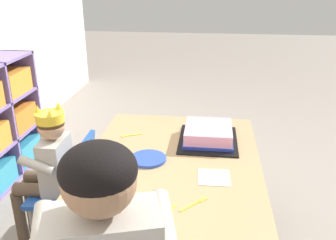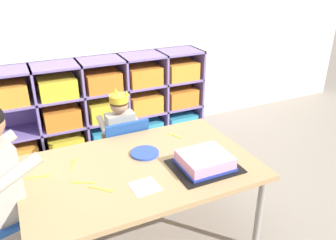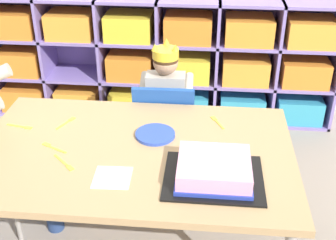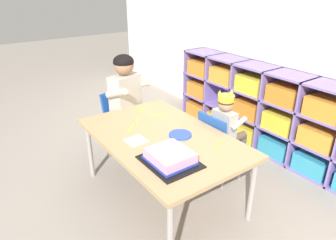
# 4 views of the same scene
# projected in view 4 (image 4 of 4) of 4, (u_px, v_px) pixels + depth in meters

# --- Properties ---
(ground) EXTENTS (16.00, 16.00, 0.00)m
(ground) POSITION_uv_depth(u_px,v_px,m) (163.00, 195.00, 2.64)
(ground) COLOR gray
(classroom_back_wall) EXTENTS (6.69, 0.10, 2.86)m
(classroom_back_wall) POSITION_uv_depth(u_px,v_px,m) (302.00, 9.00, 2.88)
(classroom_back_wall) COLOR silver
(classroom_back_wall) RESTS_ON ground
(storage_cubby_shelf) EXTENTS (2.44, 0.34, 0.87)m
(storage_cubby_shelf) POSITION_uv_depth(u_px,v_px,m) (269.00, 113.00, 3.21)
(storage_cubby_shelf) COLOR #7F6BB2
(storage_cubby_shelf) RESTS_ON ground
(activity_table) EXTENTS (1.36, 0.86, 0.57)m
(activity_table) POSITION_uv_depth(u_px,v_px,m) (162.00, 141.00, 2.41)
(activity_table) COLOR tan
(activity_table) RESTS_ON ground
(classroom_chair_blue) EXTENTS (0.35, 0.31, 0.65)m
(classroom_chair_blue) POSITION_uv_depth(u_px,v_px,m) (218.00, 141.00, 2.70)
(classroom_chair_blue) COLOR #1E4CA8
(classroom_chair_blue) RESTS_ON ground
(child_with_crown) EXTENTS (0.30, 0.31, 0.84)m
(child_with_crown) POSITION_uv_depth(u_px,v_px,m) (227.00, 124.00, 2.70)
(child_with_crown) COLOR #B2ADA3
(child_with_crown) RESTS_ON ground
(classroom_chair_adult_side) EXTENTS (0.44, 0.45, 0.68)m
(classroom_chair_adult_side) POSITION_uv_depth(u_px,v_px,m) (123.00, 115.00, 3.08)
(classroom_chair_adult_side) COLOR #1E4CA8
(classroom_chair_adult_side) RESTS_ON ground
(adult_helper_seated) EXTENTS (0.47, 0.46, 1.06)m
(adult_helper_seated) POSITION_uv_depth(u_px,v_px,m) (130.00, 97.00, 2.93)
(adult_helper_seated) COLOR #B2ADA3
(adult_helper_seated) RESTS_ON ground
(birthday_cake_on_tray) EXTENTS (0.38, 0.32, 0.09)m
(birthday_cake_on_tray) POSITION_uv_depth(u_px,v_px,m) (170.00, 158.00, 2.04)
(birthday_cake_on_tray) COLOR black
(birthday_cake_on_tray) RESTS_ON activity_table
(paper_plate_stack) EXTENTS (0.18, 0.18, 0.01)m
(paper_plate_stack) POSITION_uv_depth(u_px,v_px,m) (180.00, 135.00, 2.40)
(paper_plate_stack) COLOR blue
(paper_plate_stack) RESTS_ON activity_table
(paper_napkin_square) EXTENTS (0.15, 0.15, 0.00)m
(paper_napkin_square) POSITION_uv_depth(u_px,v_px,m) (136.00, 141.00, 2.33)
(paper_napkin_square) COLOR white
(paper_napkin_square) RESTS_ON activity_table
(fork_beside_plate_stack) EXTENTS (0.11, 0.11, 0.00)m
(fork_beside_plate_stack) POSITION_uv_depth(u_px,v_px,m) (131.00, 128.00, 2.52)
(fork_beside_plate_stack) COLOR yellow
(fork_beside_plate_stack) RESTS_ON activity_table
(fork_at_table_front_edge) EXTENTS (0.13, 0.07, 0.00)m
(fork_at_table_front_edge) POSITION_uv_depth(u_px,v_px,m) (137.00, 121.00, 2.64)
(fork_at_table_front_edge) COLOR yellow
(fork_at_table_front_edge) RESTS_ON activity_table
(fork_near_child_seat) EXTENTS (0.07, 0.12, 0.00)m
(fork_near_child_seat) POSITION_uv_depth(u_px,v_px,m) (158.00, 115.00, 2.76)
(fork_near_child_seat) COLOR yellow
(fork_near_child_seat) RESTS_ON activity_table
(fork_by_napkin) EXTENTS (0.07, 0.12, 0.00)m
(fork_by_napkin) POSITION_uv_depth(u_px,v_px,m) (219.00, 144.00, 2.28)
(fork_by_napkin) COLOR yellow
(fork_by_napkin) RESTS_ON activity_table
(fork_near_cake_tray) EXTENTS (0.13, 0.04, 0.00)m
(fork_near_cake_tray) POSITION_uv_depth(u_px,v_px,m) (141.00, 109.00, 2.88)
(fork_near_cake_tray) COLOR yellow
(fork_near_cake_tray) RESTS_ON activity_table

